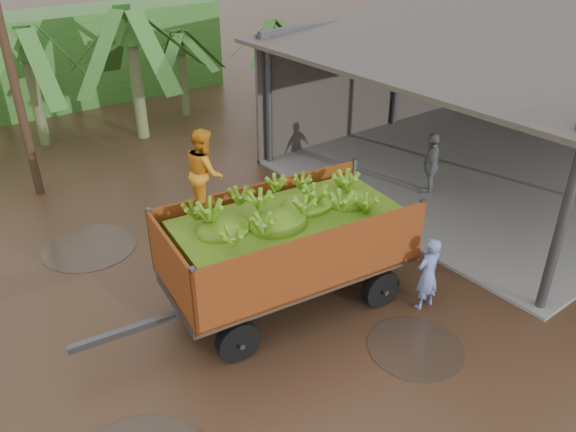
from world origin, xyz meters
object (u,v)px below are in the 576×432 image
at_px(man_grey, 431,165).
at_px(utility_pole, 5,45).
at_px(man_blue, 428,274).
at_px(banana_trailer, 286,241).

bearing_deg(man_grey, utility_pole, -79.06).
bearing_deg(man_blue, banana_trailer, -38.15).
relative_size(banana_trailer, utility_pole, 0.83).
height_order(man_blue, utility_pole, utility_pole).
xyz_separation_m(banana_trailer, man_grey, (6.20, 1.48, -0.54)).
relative_size(banana_trailer, man_blue, 4.26).
bearing_deg(man_blue, utility_pole, -62.78).
bearing_deg(man_grey, banana_trailer, -27.58).
distance_m(banana_trailer, man_grey, 6.40).
bearing_deg(man_grey, man_blue, -1.62).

